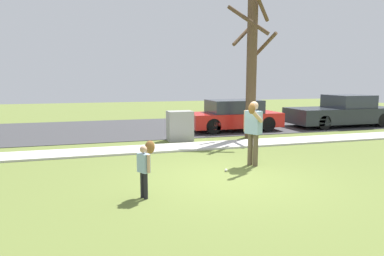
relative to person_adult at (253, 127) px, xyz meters
name	(u,v)px	position (x,y,z in m)	size (l,w,h in m)	color
ground_plane	(187,148)	(-1.01, 2.69, -1.03)	(48.00, 48.00, 0.00)	olive
sidewalk_strip	(186,147)	(-1.01, 2.79, -1.00)	(36.00, 1.20, 0.06)	beige
road_surface	(158,127)	(-1.01, 7.79, -1.02)	(36.00, 6.80, 0.02)	#38383A
person_adult	(253,127)	(0.00, 0.00, 0.00)	(0.60, 0.81, 1.67)	brown
person_child	(146,162)	(-3.00, -1.57, -0.35)	(0.41, 0.54, 1.05)	black
baseball	(226,170)	(-0.86, -0.34, -0.99)	(0.07, 0.07, 0.07)	white
utility_cabinet	(180,126)	(-0.88, 4.11, -0.49)	(0.90, 0.64, 1.09)	gray
street_tree_near	(252,63)	(1.89, 4.00, 1.79)	(1.85, 1.88, 5.31)	brown
parked_hatchback_red	(234,116)	(2.00, 5.86, -0.37)	(4.00, 1.75, 1.33)	red
parked_pickup_dark	(342,112)	(7.60, 5.75, -0.36)	(5.20, 1.95, 1.48)	#23282D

